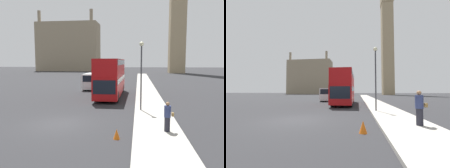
# 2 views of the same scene
# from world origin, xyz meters

# --- Properties ---
(ground_plane) EXTENTS (300.00, 300.00, 0.00)m
(ground_plane) POSITION_xyz_m (0.00, 0.00, 0.00)
(ground_plane) COLOR #28282B
(sidewalk_strip) EXTENTS (2.86, 120.00, 0.15)m
(sidewalk_strip) POSITION_xyz_m (6.43, 0.00, 0.07)
(sidewalk_strip) COLOR #ADA89E
(sidewalk_strip) RESTS_ON ground_plane
(building_block_distant) EXTENTS (26.90, 11.39, 25.95)m
(building_block_distant) POSITION_xyz_m (-26.07, 82.81, 10.67)
(building_block_distant) COLOR gray
(building_block_distant) RESTS_ON ground_plane
(red_double_decker_bus) EXTENTS (2.56, 10.71, 4.46)m
(red_double_decker_bus) POSITION_xyz_m (2.01, 12.09, 2.47)
(red_double_decker_bus) COLOR #A80F11
(red_double_decker_bus) RESTS_ON ground_plane
(white_van) EXTENTS (2.13, 5.08, 2.39)m
(white_van) POSITION_xyz_m (-1.61, 18.40, 1.28)
(white_van) COLOR white
(white_van) RESTS_ON ground_plane
(pedestrian) EXTENTS (0.54, 0.38, 1.72)m
(pedestrian) POSITION_xyz_m (6.96, -1.25, 1.01)
(pedestrian) COLOR #23232D
(pedestrian) RESTS_ON sidewalk_strip
(street_lamp) EXTENTS (0.36, 0.36, 5.63)m
(street_lamp) POSITION_xyz_m (5.49, 4.29, 3.86)
(street_lamp) COLOR #38383D
(street_lamp) RESTS_ON sidewalk_strip
(parked_sedan) EXTENTS (1.78, 4.57, 1.43)m
(parked_sedan) POSITION_xyz_m (-3.12, 31.75, 0.65)
(parked_sedan) COLOR silver
(parked_sedan) RESTS_ON ground_plane
(traffic_cone) EXTENTS (0.36, 0.36, 0.55)m
(traffic_cone) POSITION_xyz_m (4.14, -2.47, 0.28)
(traffic_cone) COLOR orange
(traffic_cone) RESTS_ON ground_plane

